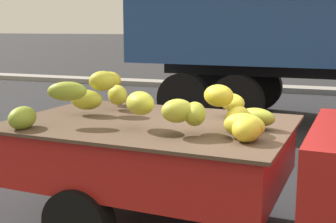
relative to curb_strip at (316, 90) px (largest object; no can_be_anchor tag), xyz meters
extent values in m
cube|color=gray|center=(0.00, 0.00, 0.00)|extent=(80.00, 0.80, 0.16)
cube|color=#B21E19|center=(-1.18, -10.52, 0.50)|extent=(2.63, 1.85, 0.08)
cube|color=#B21E19|center=(-1.14, -9.69, 0.76)|extent=(2.54, 0.19, 0.44)
cube|color=#B21E19|center=(-1.23, -11.35, 0.76)|extent=(2.54, 0.19, 0.44)
cube|color=#B21E19|center=(0.06, -10.59, 0.76)|extent=(0.14, 1.71, 0.44)
cube|color=#B21E19|center=(-2.43, -10.46, 0.76)|extent=(0.14, 1.71, 0.44)
cube|color=#B21914|center=(-1.14, -9.66, 0.72)|extent=(2.43, 0.15, 0.07)
cube|color=brown|center=(-1.18, -10.52, 0.99)|extent=(2.75, 1.98, 0.03)
ellipsoid|color=#97A22B|center=(-0.17, -10.49, 1.11)|extent=(0.40, 0.32, 0.16)
ellipsoid|color=gold|center=(-2.03, -9.72, 1.29)|extent=(0.36, 0.37, 0.21)
ellipsoid|color=gold|center=(-0.48, -10.66, 1.31)|extent=(0.39, 0.39, 0.19)
ellipsoid|color=gold|center=(-1.15, -10.86, 1.24)|extent=(0.41, 0.43, 0.21)
ellipsoid|color=gold|center=(-0.48, -10.08, 1.17)|extent=(0.39, 0.43, 0.18)
ellipsoid|color=#AAAA2A|center=(-1.93, -10.44, 1.17)|extent=(0.35, 0.26, 0.21)
ellipsoid|color=gold|center=(-0.31, -10.64, 1.11)|extent=(0.24, 0.40, 0.22)
ellipsoid|color=gold|center=(-1.76, -10.06, 1.17)|extent=(0.34, 0.33, 0.22)
ellipsoid|color=gold|center=(-0.20, -10.91, 1.12)|extent=(0.38, 0.27, 0.21)
ellipsoid|color=gold|center=(-1.81, -10.31, 1.35)|extent=(0.36, 0.35, 0.21)
ellipsoid|color=olive|center=(-2.16, -11.19, 1.10)|extent=(0.22, 0.34, 0.21)
ellipsoid|color=olive|center=(-1.84, -10.93, 1.32)|extent=(0.40, 0.32, 0.18)
ellipsoid|color=gold|center=(-0.75, -10.98, 1.22)|extent=(0.36, 0.37, 0.20)
ellipsoid|color=#A1A92D|center=(-0.63, -10.90, 1.18)|extent=(0.27, 0.38, 0.20)
ellipsoid|color=yellow|center=(-0.17, -10.97, 1.11)|extent=(0.24, 0.34, 0.21)
cylinder|color=black|center=(-1.44, -9.68, 0.24)|extent=(0.65, 0.23, 0.64)
cylinder|color=black|center=(-1.22, -3.45, 0.46)|extent=(1.09, 0.33, 1.08)
cylinder|color=black|center=(-1.29, -5.85, 0.46)|extent=(1.09, 0.33, 1.08)
cylinder|color=black|center=(-2.30, -3.42, 0.46)|extent=(1.09, 0.33, 1.08)
cylinder|color=black|center=(-2.37, -5.82, 0.46)|extent=(1.09, 0.33, 1.08)
camera|label=1|loc=(0.45, -14.54, 1.91)|focal=48.87mm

